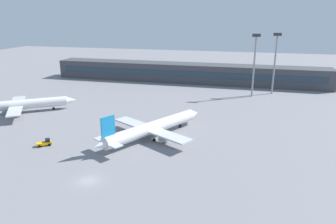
{
  "coord_description": "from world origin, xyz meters",
  "views": [
    {
      "loc": [
        29.71,
        -50.77,
        32.1
      ],
      "look_at": [
        6.26,
        40.0,
        3.0
      ],
      "focal_mm": 33.73,
      "sensor_mm": 36.0,
      "label": 1
    }
  ],
  "objects": [
    {
      "name": "ground_plane",
      "position": [
        0.0,
        40.0,
        0.0
      ],
      "size": [
        400.0,
        400.0,
        0.0
      ],
      "primitive_type": "plane",
      "color": "gray"
    },
    {
      "name": "terminal_building",
      "position": [
        0.0,
        100.93,
        4.5
      ],
      "size": [
        133.22,
        12.13,
        9.0
      ],
      "color": "#3F4247",
      "rests_on": "ground_plane"
    },
    {
      "name": "airplane_near",
      "position": [
        5.84,
        25.94,
        2.85
      ],
      "size": [
        24.87,
        34.2,
        9.35
      ],
      "color": "white",
      "rests_on": "ground_plane"
    },
    {
      "name": "airplane_mid",
      "position": [
        -44.6,
        36.08,
        2.8
      ],
      "size": [
        32.01,
        24.27,
        9.17
      ],
      "color": "silver",
      "rests_on": "ground_plane"
    },
    {
      "name": "baggage_tug_yellow",
      "position": [
        -19.32,
        13.47,
        0.8
      ],
      "size": [
        3.72,
        3.47,
        1.75
      ],
      "color": "#F2B20C",
      "rests_on": "ground_plane"
    },
    {
      "name": "floodlight_tower_west",
      "position": [
        39.8,
        85.94,
        14.52
      ],
      "size": [
        3.2,
        0.8,
        25.02
      ],
      "color": "gray",
      "rests_on": "ground_plane"
    },
    {
      "name": "floodlight_tower_east",
      "position": [
        31.56,
        78.75,
        14.49
      ],
      "size": [
        3.2,
        0.8,
        24.96
      ],
      "color": "gray",
      "rests_on": "ground_plane"
    }
  ]
}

